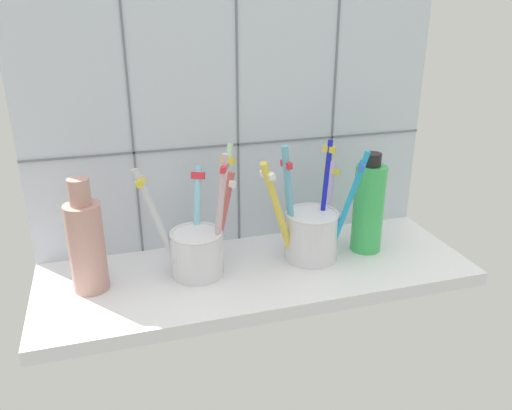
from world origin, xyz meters
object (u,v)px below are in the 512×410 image
(toothbrush_cup_right, at_px, (311,230))
(ceramic_vase, at_px, (86,243))
(soap_bottle, at_px, (368,207))
(toothbrush_cup_left, at_px, (198,245))

(toothbrush_cup_right, distance_m, ceramic_vase, 0.33)
(soap_bottle, bearing_deg, toothbrush_cup_left, 179.82)
(soap_bottle, bearing_deg, ceramic_vase, -179.99)
(toothbrush_cup_left, relative_size, soap_bottle, 1.15)
(soap_bottle, bearing_deg, toothbrush_cup_right, -178.89)
(toothbrush_cup_left, height_order, ceramic_vase, toothbrush_cup_left)
(toothbrush_cup_right, height_order, soap_bottle, toothbrush_cup_right)
(toothbrush_cup_left, xyz_separation_m, toothbrush_cup_right, (0.17, -0.00, 0.00))
(toothbrush_cup_right, xyz_separation_m, ceramic_vase, (-0.33, 0.00, 0.02))
(ceramic_vase, xyz_separation_m, soap_bottle, (0.42, 0.00, 0.00))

